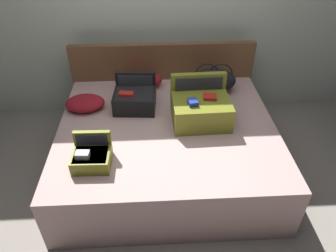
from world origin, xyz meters
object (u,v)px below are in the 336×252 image
object	(u,v)px
hard_case_small	(92,156)
pillow_center_head	(85,103)
bed	(167,148)
hard_case_large	(201,108)
duffel_bag	(213,80)
pillow_near_headboard	(140,80)
hard_case_medium	(135,98)

from	to	relation	value
hard_case_small	pillow_center_head	world-z (taller)	hard_case_small
bed	pillow_center_head	bearing A→B (deg)	157.67
hard_case_large	hard_case_small	bearing A→B (deg)	-151.79
bed	hard_case_large	size ratio (longest dim) A/B	3.76
duffel_bag	pillow_near_headboard	distance (m)	0.82
duffel_bag	pillow_center_head	distance (m)	1.39
bed	hard_case_medium	xyz separation A→B (m)	(-0.31, 0.34, 0.39)
duffel_bag	pillow_near_headboard	world-z (taller)	duffel_bag
hard_case_large	bed	bearing A→B (deg)	-169.17
pillow_near_headboard	duffel_bag	bearing A→B (deg)	-9.34
duffel_bag	pillow_center_head	size ratio (longest dim) A/B	1.30
hard_case_small	duffel_bag	distance (m)	1.62
pillow_center_head	hard_case_medium	bearing A→B (deg)	-0.02
hard_case_small	bed	bearing A→B (deg)	38.32
hard_case_large	hard_case_medium	world-z (taller)	hard_case_large
bed	hard_case_small	xyz separation A→B (m)	(-0.65, -0.49, 0.36)
bed	pillow_center_head	size ratio (longest dim) A/B	5.24
hard_case_medium	pillow_center_head	size ratio (longest dim) A/B	1.11
pillow_near_headboard	hard_case_small	bearing A→B (deg)	-107.03
bed	pillow_near_headboard	size ratio (longest dim) A/B	4.14
hard_case_large	hard_case_medium	xyz separation A→B (m)	(-0.64, 0.27, -0.03)
hard_case_medium	pillow_center_head	xyz separation A→B (m)	(-0.51, 0.00, -0.04)
hard_case_medium	duffel_bag	bearing A→B (deg)	22.49
hard_case_small	pillow_center_head	distance (m)	0.84
pillow_center_head	hard_case_small	bearing A→B (deg)	-77.91
hard_case_large	pillow_center_head	world-z (taller)	hard_case_large
bed	hard_case_small	distance (m)	0.88
bed	hard_case_large	distance (m)	0.54
hard_case_large	hard_case_small	world-z (taller)	hard_case_large
hard_case_small	pillow_near_headboard	world-z (taller)	hard_case_small
bed	duffel_bag	xyz separation A→B (m)	(0.54, 0.62, 0.42)
hard_case_large	duffel_bag	distance (m)	0.59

